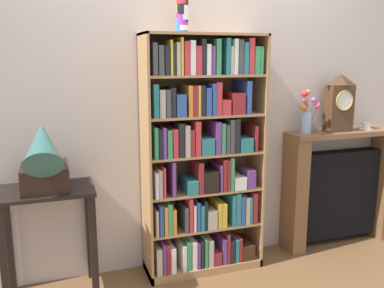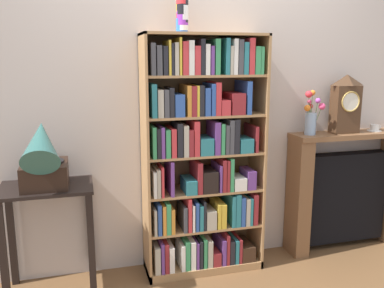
% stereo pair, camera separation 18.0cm
% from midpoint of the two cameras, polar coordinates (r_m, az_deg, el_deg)
% --- Properties ---
extents(ground_plane, '(7.75, 6.40, 0.02)m').
position_cam_midpoint_polar(ground_plane, '(3.28, 3.54, -17.34)').
color(ground_plane, brown).
extents(wall_back, '(4.75, 0.08, 2.60)m').
position_cam_midpoint_polar(wall_back, '(3.17, 3.71, 6.56)').
color(wall_back, beige).
rests_on(wall_back, ground).
extents(bookshelf, '(0.88, 0.31, 1.75)m').
position_cam_midpoint_polar(bookshelf, '(3.02, 3.14, -2.17)').
color(bookshelf, '#A87A4C').
rests_on(bookshelf, ground).
extents(cup_stack, '(0.08, 0.08, 0.28)m').
position_cam_midpoint_polar(cup_stack, '(2.93, 0.48, 17.84)').
color(cup_stack, blue).
rests_on(cup_stack, bookshelf).
extents(side_table_left, '(0.60, 0.40, 0.76)m').
position_cam_midpoint_polar(side_table_left, '(2.93, -17.57, -9.45)').
color(side_table_left, black).
rests_on(side_table_left, ground).
extents(gramophone, '(0.29, 0.49, 0.51)m').
position_cam_midpoint_polar(gramophone, '(2.75, -18.16, -1.80)').
color(gramophone, black).
rests_on(gramophone, side_table_left).
extents(fireplace_mantel, '(1.02, 0.25, 1.00)m').
position_cam_midpoint_polar(fireplace_mantel, '(3.76, 21.71, -6.05)').
color(fireplace_mantel, brown).
rests_on(fireplace_mantel, ground).
extents(mantel_clock, '(0.22, 0.13, 0.47)m').
position_cam_midpoint_polar(mantel_clock, '(3.55, 21.85, 5.16)').
color(mantel_clock, '#472D1C').
rests_on(mantel_clock, fireplace_mantel).
extents(flower_vase, '(0.16, 0.14, 0.35)m').
position_cam_midpoint_polar(flower_vase, '(3.38, 17.63, 3.65)').
color(flower_vase, '#99B2D1').
rests_on(flower_vase, fireplace_mantel).
extents(teacup_with_saucer, '(0.12, 0.11, 0.06)m').
position_cam_midpoint_polar(teacup_with_saucer, '(3.76, 25.17, 1.99)').
color(teacup_with_saucer, white).
rests_on(teacup_with_saucer, fireplace_mantel).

